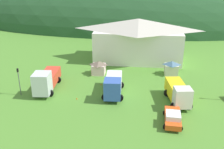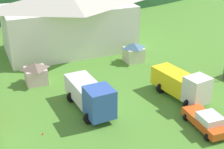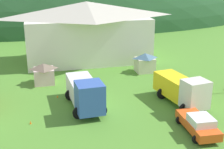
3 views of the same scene
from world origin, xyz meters
The scene contains 9 objects.
ground_plane centered at (0.00, 0.00, 0.00)m, with size 200.00×200.00×0.00m, color #4C842D.
depot_building centered at (2.43, 18.56, 4.46)m, with size 18.85×10.10×8.65m.
play_shed_cream centered at (8.74, 10.81, 1.32)m, with size 2.53×2.27×2.56m.
play_shed_pink centered at (-4.34, 9.48, 1.27)m, with size 2.49×2.45×2.46m.
box_truck_blue centered at (-0.75, 1.33, 1.68)m, with size 3.42×7.51×3.29m.
flatbed_truck_yellow centered at (8.66, -0.08, 1.65)m, with size 3.62×6.99×3.20m.
service_pickup_orange centered at (7.42, -5.67, 0.83)m, with size 2.52×4.94×1.66m.
traffic_cone_near_pickup centered at (-3.18, 4.68, 0.00)m, with size 0.36×0.36×0.52m, color orange.
traffic_cone_mid_row centered at (-5.92, -0.77, 0.00)m, with size 0.36×0.36×0.60m, color orange.
Camera 2 is at (-9.79, -24.41, 16.42)m, focal length 52.08 mm.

